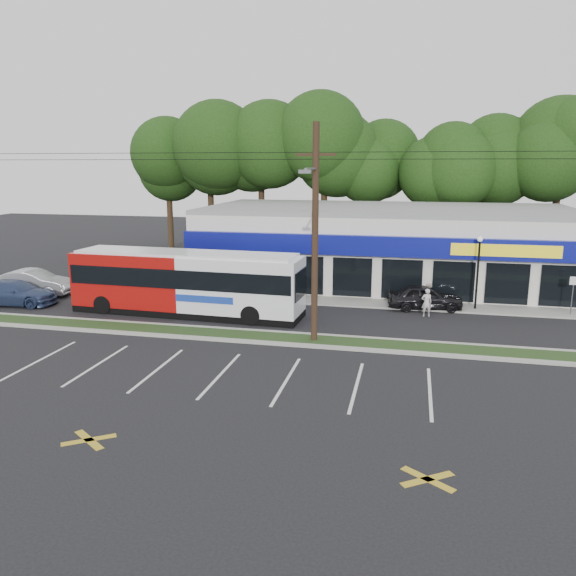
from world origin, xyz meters
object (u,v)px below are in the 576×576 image
(utility_pole, at_px, (311,227))
(car_dark, at_px, (425,297))
(metrobus, at_px, (186,281))
(pedestrian_b, at_px, (428,296))
(lamp_post, at_px, (478,264))
(pedestrian_a, at_px, (427,303))
(sign_post, at_px, (573,289))
(car_blue, at_px, (14,293))
(car_silver, at_px, (34,283))

(utility_pole, height_order, car_dark, utility_pole)
(metrobus, height_order, pedestrian_b, metrobus)
(utility_pole, relative_size, lamp_post, 11.76)
(metrobus, height_order, pedestrian_a, metrobus)
(sign_post, bearing_deg, metrobus, -168.91)
(lamp_post, height_order, pedestrian_b, lamp_post)
(utility_pole, height_order, car_blue, utility_pole)
(sign_post, height_order, car_silver, sign_post)
(sign_post, bearing_deg, utility_pole, -149.85)
(utility_pole, bearing_deg, car_dark, 54.35)
(car_dark, height_order, car_blue, car_blue)
(car_blue, bearing_deg, car_dark, -84.88)
(utility_pole, distance_m, car_blue, 19.36)
(car_dark, distance_m, car_silver, 24.40)
(metrobus, distance_m, car_blue, 10.93)
(sign_post, xyz_separation_m, pedestrian_b, (-7.67, -0.07, -0.78))
(car_silver, distance_m, pedestrian_a, 24.39)
(car_silver, bearing_deg, metrobus, -106.49)
(lamp_post, height_order, sign_post, lamp_post)
(car_silver, bearing_deg, car_dark, -91.66)
(pedestrian_a, bearing_deg, lamp_post, -155.76)
(lamp_post, xyz_separation_m, pedestrian_b, (-2.67, -0.30, -1.90))
(car_silver, xyz_separation_m, pedestrian_a, (24.39, 0.11, -0.03))
(sign_post, bearing_deg, car_dark, -178.55)
(sign_post, distance_m, metrobus, 21.20)
(utility_pole, distance_m, sign_post, 15.71)
(utility_pole, relative_size, pedestrian_a, 31.84)
(sign_post, height_order, pedestrian_a, sign_post)
(utility_pole, height_order, metrobus, utility_pole)
(utility_pole, bearing_deg, car_blue, 169.91)
(sign_post, height_order, pedestrian_b, sign_post)
(metrobus, xyz_separation_m, pedestrian_a, (13.03, 2.29, -1.07))
(utility_pole, distance_m, pedestrian_a, 9.21)
(lamp_post, bearing_deg, metrobus, -164.77)
(car_blue, height_order, pedestrian_b, pedestrian_b)
(pedestrian_b, bearing_deg, lamp_post, -151.21)
(utility_pole, xyz_separation_m, pedestrian_a, (5.40, 5.86, -4.63))
(car_silver, bearing_deg, utility_pole, -112.50)
(utility_pole, relative_size, metrobus, 3.81)
(car_dark, relative_size, car_silver, 0.86)
(utility_pole, height_order, sign_post, utility_pole)
(car_dark, relative_size, pedestrian_a, 2.70)
(utility_pole, xyz_separation_m, metrobus, (-7.63, 3.57, -3.56))
(pedestrian_a, relative_size, pedestrian_b, 1.01)
(sign_post, relative_size, metrobus, 0.17)
(car_dark, height_order, car_silver, car_silver)
(metrobus, distance_m, pedestrian_b, 13.77)
(sign_post, relative_size, pedestrian_a, 1.42)
(car_blue, bearing_deg, car_silver, 6.65)
(utility_pole, bearing_deg, lamp_post, 43.95)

